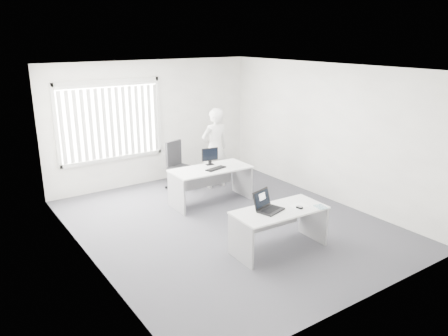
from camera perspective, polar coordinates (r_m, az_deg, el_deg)
ground at (r=8.11m, az=0.39°, el=-7.22°), size 6.00×6.00×0.00m
wall_back at (r=10.19m, az=-9.32°, el=5.88°), size 5.00×0.02×2.80m
wall_front at (r=5.56m, az=18.39°, el=-4.16°), size 5.00×0.02×2.80m
wall_left at (r=6.59m, az=-17.73°, el=-0.81°), size 0.02×6.00×2.80m
wall_right at (r=9.26m, az=13.26°, el=4.55°), size 0.02×6.00×2.80m
ceiling at (r=7.41m, az=0.43°, el=12.94°), size 5.00×6.00×0.02m
window at (r=9.75m, az=-14.60°, el=5.96°), size 2.32×0.06×1.76m
blinds at (r=9.70m, az=-14.46°, el=5.74°), size 2.20×0.10×1.50m
desk_near at (r=7.04m, az=7.22°, el=-6.84°), size 1.54×0.78×0.69m
desk_far at (r=8.90m, az=-1.74°, el=-1.29°), size 1.64×0.81×0.74m
office_chair at (r=9.89m, az=-5.85°, el=-0.72°), size 0.75×0.75×1.06m
person at (r=9.75m, az=-1.17°, el=2.61°), size 0.66×0.44×1.80m
laptop at (r=6.83m, az=6.17°, el=-4.39°), size 0.49×0.46×0.31m
paper_sheet at (r=7.15m, az=9.78°, el=-4.89°), size 0.29×0.21×0.00m
mouse at (r=7.04m, az=9.84°, el=-5.05°), size 0.08×0.11×0.04m
booklet at (r=7.16m, az=12.53°, el=-4.98°), size 0.19×0.23×0.01m
keyboard at (r=8.78m, az=-1.08°, el=-0.08°), size 0.48×0.25×0.02m
monitor at (r=9.03m, az=-1.85°, el=1.53°), size 0.37×0.16×0.36m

